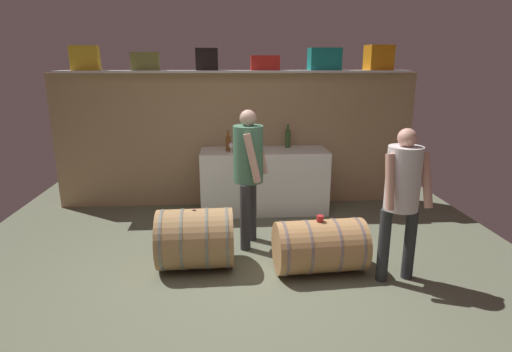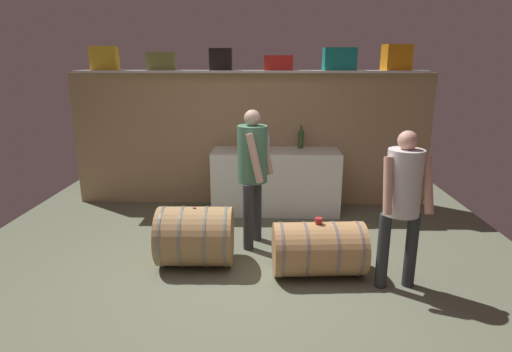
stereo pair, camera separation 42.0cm
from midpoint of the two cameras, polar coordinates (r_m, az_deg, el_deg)
The scene contains 19 objects.
ground_plane at distance 4.77m, azimuth -4.45°, elevation -11.26°, with size 6.54×8.29×0.02m, color #626751.
back_wall_panel at distance 6.28m, azimuth -4.55°, elevation 4.91°, with size 5.34×0.10×1.99m, color tan.
high_shelf_board at distance 6.03m, azimuth -4.77°, elevation 14.12°, with size 4.92×0.40×0.03m, color silver.
toolcase_yellow at distance 6.39m, azimuth -24.26°, elevation 14.56°, with size 0.36×0.20×0.33m, color yellow.
toolcase_olive at distance 6.17m, azimuth -16.95°, elevation 14.84°, with size 0.37×0.21×0.24m, color olive.
toolcase_black at distance 6.04m, azimuth -8.83°, elevation 15.57°, with size 0.31×0.23×0.30m, color black.
toolcase_red at distance 6.04m, azimuth -0.82°, elevation 15.28°, with size 0.40×0.28×0.20m, color red.
toolcase_teal at distance 6.14m, azimuth 7.38°, elevation 15.65°, with size 0.44×0.29×0.31m, color #17827D.
toolcase_orange at distance 6.34m, azimuth 14.64°, elevation 15.47°, with size 0.35×0.29×0.35m, color orange.
work_cabinet at distance 6.04m, azimuth -0.88°, elevation -0.68°, with size 1.81×0.63×0.91m, color white.
wine_bottle_clear at distance 5.68m, azimuth -2.03°, elevation 4.53°, with size 0.07×0.07×0.31m.
wine_bottle_amber at distance 5.87m, azimuth -5.91°, elevation 4.61°, with size 0.07×0.07×0.29m.
wine_bottle_green at distance 6.10m, azimuth 2.44°, elevation 5.32°, with size 0.08×0.08×0.34m.
wine_glass at distance 5.74m, azimuth -5.50°, elevation 4.15°, with size 0.08×0.08×0.14m.
wine_barrel_near at distance 4.38m, azimuth 6.03°, elevation -9.61°, with size 0.96×0.61×0.57m.
wine_barrel_far at distance 4.51m, azimuth -11.02°, elevation -8.50°, with size 0.80×0.66×0.65m.
tasting_cup at distance 4.26m, azimuth 6.02°, elevation -5.85°, with size 0.07×0.07×0.06m, color red.
winemaker_pouring at distance 4.13m, azimuth 16.78°, elevation -1.90°, with size 0.47×0.36×1.54m.
visitor_tasting at distance 4.76m, azimuth -3.52°, elevation 1.59°, with size 0.42×0.51×1.62m.
Camera 1 is at (-0.15, -3.63, 2.12)m, focal length 29.12 mm.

